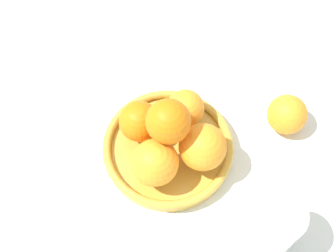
{
  "coord_description": "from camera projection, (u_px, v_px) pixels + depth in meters",
  "views": [
    {
      "loc": [
        0.24,
        -0.28,
        0.79
      ],
      "look_at": [
        0.0,
        0.0,
        0.1
      ],
      "focal_mm": 50.0,
      "sensor_mm": 36.0,
      "label": 1
    }
  ],
  "objects": [
    {
      "name": "ground_plane",
      "position": [
        168.0,
        153.0,
        0.87
      ],
      "size": [
        4.0,
        4.0,
        0.0
      ],
      "primitive_type": "plane",
      "color": "silver"
    },
    {
      "name": "fruit_bowl",
      "position": [
        168.0,
        148.0,
        0.85
      ],
      "size": [
        0.24,
        0.24,
        0.04
      ],
      "color": "gold",
      "rests_on": "ground_plane"
    },
    {
      "name": "orange_pile",
      "position": [
        171.0,
        136.0,
        0.79
      ],
      "size": [
        0.19,
        0.19,
        0.14
      ],
      "color": "orange",
      "rests_on": "fruit_bowl"
    },
    {
      "name": "stray_orange",
      "position": [
        287.0,
        114.0,
        0.86
      ],
      "size": [
        0.07,
        0.07,
        0.07
      ],
      "primitive_type": "sphere",
      "color": "orange",
      "rests_on": "ground_plane"
    },
    {
      "name": "drinking_glass",
      "position": [
        274.0,
        226.0,
        0.74
      ],
      "size": [
        0.08,
        0.08,
        0.12
      ],
      "primitive_type": "cylinder",
      "color": "silver",
      "rests_on": "ground_plane"
    }
  ]
}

